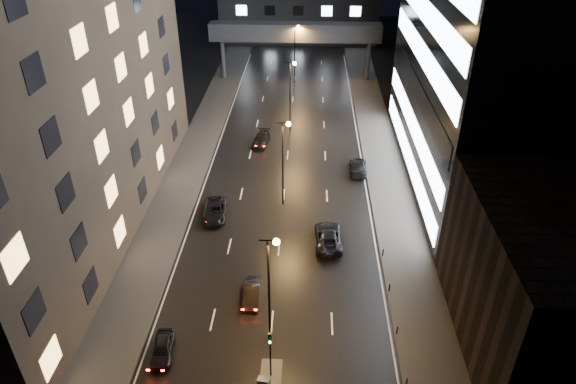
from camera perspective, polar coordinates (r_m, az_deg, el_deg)
name	(u,v)px	position (r m, az deg, el deg)	size (l,w,h in m)	color
ground	(288,155)	(68.50, -0.03, 4.13)	(160.00, 160.00, 0.00)	black
sidewalk_left	(187,171)	(65.80, -11.18, 2.31)	(5.00, 110.00, 0.15)	#383533
sidewalk_right	(386,175)	(64.78, 10.89, 1.84)	(5.00, 110.00, 0.15)	#383533
building_left	(24,32)	(52.57, -27.27, 15.48)	(15.00, 48.00, 40.00)	#2D2319
building_right_low	(538,282)	(42.93, 26.03, -9.01)	(10.00, 18.00, 12.00)	black
skybridge	(295,33)	(93.65, 0.80, 17.27)	(30.00, 3.00, 10.00)	#333335
traffic_signal_near	(270,348)	(38.20, -2.00, -16.92)	(0.28, 0.34, 4.40)	black
bollard_row	(402,355)	(42.12, 12.50, -17.31)	(0.12, 25.12, 0.90)	black
streetlight_near	(271,279)	(38.27, -1.92, -9.59)	(1.45, 0.50, 10.15)	black
streetlight_mid_a	(284,153)	(54.86, -0.42, 4.33)	(1.45, 0.50, 10.15)	black
streetlight_mid_b	(291,87)	(73.18, 0.37, 11.56)	(1.45, 0.50, 10.15)	black
streetlight_far	(296,47)	(92.20, 0.86, 15.85)	(1.45, 0.50, 10.15)	black
car_away_a	(163,349)	(42.49, -13.77, -16.54)	(1.56, 3.88, 1.32)	black
car_away_b	(252,293)	(45.80, -4.05, -11.13)	(1.38, 3.95, 1.30)	black
car_away_c	(215,211)	(56.29, -8.12, -2.07)	(2.43, 5.28, 1.47)	black
car_away_d	(261,139)	(71.22, -2.99, 5.85)	(1.96, 4.81, 1.40)	black
car_toward_a	(328,237)	(51.91, 4.49, -4.99)	(2.61, 5.67, 1.58)	black
car_toward_b	(358,167)	(64.74, 7.79, 2.81)	(2.08, 5.10, 1.48)	black
utility_cabinet	(264,384)	(39.24, -2.70, -20.57)	(0.91, 0.51, 1.16)	#48484B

